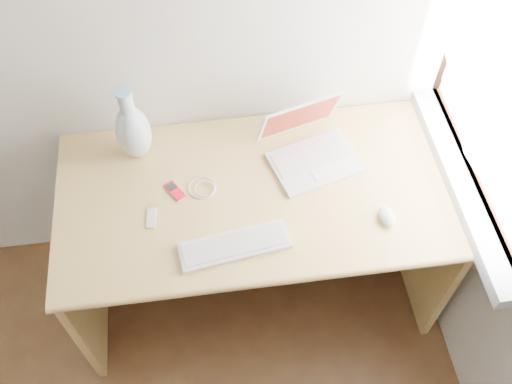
{
  "coord_description": "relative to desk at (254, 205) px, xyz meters",
  "views": [
    {
      "loc": [
        0.79,
        0.18,
        2.46
      ],
      "look_at": [
        0.95,
        1.35,
        0.8
      ],
      "focal_mm": 40.0,
      "sensor_mm": 36.0,
      "label": 1
    }
  ],
  "objects": [
    {
      "name": "external_keyboard",
      "position": [
        -0.11,
        -0.31,
        0.23
      ],
      "size": [
        0.39,
        0.16,
        0.02
      ],
      "rotation": [
        0.0,
        0.0,
        0.14
      ],
      "color": "white",
      "rests_on": "desk"
    },
    {
      "name": "laptop",
      "position": [
        0.23,
        0.05,
        0.27
      ],
      "size": [
        0.36,
        0.34,
        0.22
      ],
      "rotation": [
        0.0,
        0.0,
        0.28
      ],
      "color": "white",
      "rests_on": "desk"
    },
    {
      "name": "ipod",
      "position": [
        -0.3,
        -0.05,
        0.23
      ],
      "size": [
        0.08,
        0.09,
        0.01
      ],
      "rotation": [
        0.0,
        0.0,
        0.56
      ],
      "color": "#A70B1E",
      "rests_on": "desk"
    },
    {
      "name": "desk",
      "position": [
        0.0,
        0.0,
        0.0
      ],
      "size": [
        1.46,
        0.73,
        0.77
      ],
      "color": "tan",
      "rests_on": "floor"
    },
    {
      "name": "vase",
      "position": [
        -0.42,
        0.14,
        0.36
      ],
      "size": [
        0.13,
        0.13,
        0.33
      ],
      "color": "silver",
      "rests_on": "desk"
    },
    {
      "name": "mouse",
      "position": [
        0.43,
        -0.27,
        0.24
      ],
      "size": [
        0.06,
        0.09,
        0.03
      ],
      "primitive_type": "ellipsoid",
      "rotation": [
        0.0,
        0.0,
        0.06
      ],
      "color": "white",
      "rests_on": "desk"
    },
    {
      "name": "remote",
      "position": [
        -0.39,
        -0.16,
        0.23
      ],
      "size": [
        0.04,
        0.09,
        0.01
      ],
      "primitive_type": "cube",
      "rotation": [
        0.0,
        0.0,
        -0.1
      ],
      "color": "white",
      "rests_on": "desk"
    },
    {
      "name": "cable_coil",
      "position": [
        -0.2,
        -0.05,
        0.23
      ],
      "size": [
        0.11,
        0.11,
        0.01
      ],
      "primitive_type": "torus",
      "rotation": [
        0.0,
        0.0,
        -0.11
      ],
      "color": "white",
      "rests_on": "desk"
    }
  ]
}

